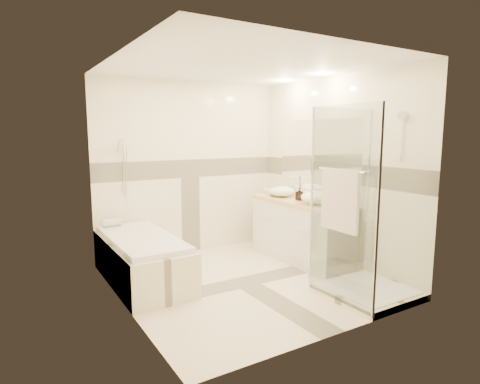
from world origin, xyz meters
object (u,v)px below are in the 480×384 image
shower_enclosure (357,251)px  amenity_bottle_b (301,196)px  bathtub (142,257)px  vessel_sink_far (317,198)px  vanity (301,230)px  vessel_sink_near (282,191)px  amenity_bottle_a (299,194)px

shower_enclosure → amenity_bottle_b: shower_enclosure is taller
bathtub → vessel_sink_far: bearing=-17.8°
bathtub → amenity_bottle_b: amenity_bottle_b is taller
shower_enclosure → amenity_bottle_b: (0.27, 1.28, 0.41)m
vanity → vessel_sink_near: (-0.02, 0.43, 0.50)m
vanity → amenity_bottle_b: size_ratio=12.35×
shower_enclosure → amenity_bottle_a: (0.27, 1.30, 0.43)m
vessel_sink_far → amenity_bottle_b: vessel_sink_far is taller
bathtub → vanity: size_ratio=1.05×
bathtub → shower_enclosure: 2.47m
vanity → amenity_bottle_a: 0.51m
bathtub → vanity: vanity is taller
vessel_sink_near → vessel_sink_far: (0.00, -0.76, 0.01)m
vanity → amenity_bottle_b: (-0.02, 0.01, 0.49)m
vessel_sink_near → amenity_bottle_b: bearing=-90.0°
vanity → amenity_bottle_a: (-0.02, 0.03, 0.51)m
bathtub → vessel_sink_far: size_ratio=3.96×
shower_enclosure → vanity: bearing=77.0°
vessel_sink_near → vessel_sink_far: vessel_sink_far is taller
amenity_bottle_b → vanity: bearing=-16.1°
vessel_sink_near → amenity_bottle_b: 0.42m
bathtub → vessel_sink_far: (2.13, -0.68, 0.63)m
vessel_sink_far → amenity_bottle_a: (0.00, 0.37, 0.00)m
shower_enclosure → amenity_bottle_b: 1.37m
bathtub → vessel_sink_near: bearing=2.1°
shower_enclosure → vessel_sink_far: bearing=73.8°
vanity → vessel_sink_far: 0.61m
bathtub → vessel_sink_near: 2.22m
vessel_sink_near → amenity_bottle_b: size_ratio=2.90×
shower_enclosure → vessel_sink_far: (0.27, 0.94, 0.43)m
vanity → shower_enclosure: (-0.29, -1.27, 0.08)m
shower_enclosure → amenity_bottle_b: size_ratio=15.55×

